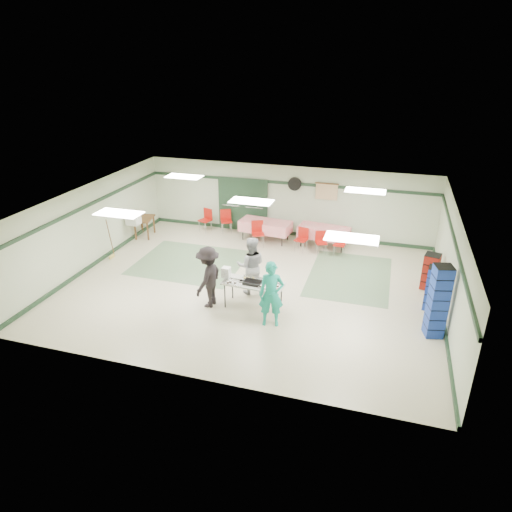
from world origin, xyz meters
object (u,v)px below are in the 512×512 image
(volunteer_grey, at_px, (251,266))
(dining_table_b, at_px, (265,226))
(chair_c, at_px, (340,241))
(crate_stack_red, at_px, (430,272))
(broom, at_px, (110,238))
(office_printer, at_px, (133,220))
(chair_a, at_px, (321,240))
(chair_b, at_px, (302,237))
(chair_d, at_px, (258,231))
(chair_loose_b, at_px, (206,218))
(dining_table_a, at_px, (324,232))
(volunteer_teal, at_px, (271,294))
(volunteer_dark, at_px, (208,277))
(printer_table, at_px, (144,220))
(serving_table, at_px, (253,284))
(crate_stack_blue_b, at_px, (438,302))
(chair_loose_a, at_px, (226,218))
(crate_stack_blue_a, at_px, (433,288))

(volunteer_grey, xyz_separation_m, dining_table_b, (-0.71, 4.09, -0.30))
(chair_c, xyz_separation_m, crate_stack_red, (2.89, -1.74, 0.06))
(broom, bearing_deg, office_printer, 75.68)
(chair_a, height_order, chair_b, chair_b)
(chair_d, bearing_deg, chair_loose_b, 136.28)
(dining_table_a, bearing_deg, volunteer_grey, -103.17)
(volunteer_teal, distance_m, volunteer_dark, 1.96)
(printer_table, bearing_deg, chair_loose_b, 19.80)
(serving_table, xyz_separation_m, volunteer_teal, (0.70, -0.69, 0.17))
(serving_table, relative_size, volunteer_dark, 0.98)
(crate_stack_blue_b, relative_size, broom, 1.36)
(chair_a, height_order, crate_stack_red, crate_stack_red)
(office_printer, bearing_deg, chair_loose_a, 37.86)
(chair_a, bearing_deg, chair_b, 157.83)
(printer_table, height_order, broom, broom)
(chair_c, bearing_deg, broom, -157.15)
(printer_table, distance_m, office_printer, 0.78)
(dining_table_b, bearing_deg, chair_c, -4.80)
(serving_table, bearing_deg, crate_stack_blue_b, 2.89)
(chair_loose_b, bearing_deg, chair_d, 0.22)
(chair_loose_a, height_order, crate_stack_red, crate_stack_red)
(dining_table_b, xyz_separation_m, chair_loose_b, (-2.50, 0.28, -0.02))
(volunteer_teal, bearing_deg, chair_loose_b, 112.43)
(chair_a, distance_m, broom, 7.27)
(dining_table_b, bearing_deg, chair_a, -8.31)
(volunteer_dark, bearing_deg, chair_loose_b, -151.15)
(dining_table_b, xyz_separation_m, chair_loose_a, (-1.72, 0.41, -0.02))
(serving_table, relative_size, dining_table_a, 0.91)
(dining_table_a, xyz_separation_m, chair_loose_b, (-4.70, 0.28, -0.02))
(dining_table_a, height_order, crate_stack_red, crate_stack_red)
(chair_loose_b, bearing_deg, chair_c, 10.94)
(volunteer_grey, bearing_deg, serving_table, 94.50)
(serving_table, height_order, crate_stack_blue_b, crate_stack_blue_b)
(serving_table, bearing_deg, chair_d, 108.01)
(chair_c, height_order, chair_loose_a, chair_loose_a)
(dining_table_a, bearing_deg, chair_a, -84.06)
(chair_b, bearing_deg, broom, -143.68)
(crate_stack_red, xyz_separation_m, printer_table, (-10.30, 1.37, 0.09))
(crate_stack_blue_a, bearing_deg, volunteer_grey, -174.05)
(serving_table, distance_m, volunteer_grey, 0.88)
(dining_table_b, height_order, crate_stack_red, crate_stack_red)
(dining_table_a, height_order, chair_loose_b, chair_loose_b)
(chair_a, bearing_deg, serving_table, -126.68)
(printer_table, bearing_deg, dining_table_b, 0.65)
(chair_c, relative_size, chair_loose_a, 0.92)
(volunteer_dark, bearing_deg, chair_c, 152.04)
(crate_stack_red, distance_m, office_printer, 10.33)
(chair_loose_b, relative_size, office_printer, 2.00)
(crate_stack_blue_a, relative_size, crate_stack_blue_b, 0.66)
(chair_a, relative_size, printer_table, 0.77)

